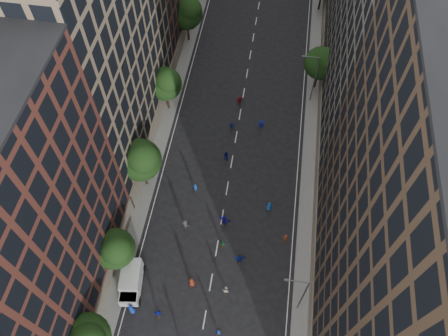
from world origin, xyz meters
name	(u,v)px	position (x,y,z in m)	size (l,w,h in m)	color
ground	(240,117)	(0.00, 40.00, 0.00)	(240.00, 240.00, 0.00)	black
sidewalk_left	(174,74)	(-12.00, 47.50, 0.07)	(4.00, 105.00, 0.15)	slate
sidewalk_right	(319,90)	(12.00, 47.50, 0.07)	(4.00, 105.00, 0.15)	slate
bldg_left_a	(3,226)	(-19.00, 11.00, 15.00)	(14.00, 22.00, 30.00)	#582A21
bldg_left_b	(81,39)	(-19.00, 35.00, 17.00)	(14.00, 26.00, 34.00)	#816C54
bldg_right_a	(426,230)	(19.00, 15.00, 18.00)	(14.00, 30.00, 36.00)	#493627
bldg_right_b	(399,25)	(19.00, 44.00, 16.50)	(14.00, 28.00, 33.00)	#5F594F
tree_left_1	(115,249)	(-11.02, 13.86, 5.55)	(4.80, 4.80, 8.21)	black
tree_left_2	(141,159)	(-10.99, 25.83, 6.36)	(5.60, 5.60, 9.45)	black
tree_left_3	(166,83)	(-11.02, 39.85, 5.82)	(5.00, 5.00, 8.58)	black
tree_left_4	(187,12)	(-11.00, 55.84, 6.10)	(5.40, 5.40, 9.08)	black
tree_right_a	(322,62)	(11.38, 47.85, 5.63)	(5.00, 5.00, 8.39)	black
streetlamp_near	(302,294)	(10.37, 12.00, 5.17)	(2.64, 0.22, 9.06)	#595B60
streetlamp_far	(314,77)	(10.37, 45.00, 5.17)	(2.64, 0.22, 9.06)	#595B60
cargo_van	(131,281)	(-9.32, 11.70, 1.45)	(3.07, 5.43, 2.75)	silver
skater_0	(132,309)	(-8.50, 8.63, 0.94)	(0.92, 0.60, 1.89)	#1436AA
skater_1	(218,332)	(1.88, 7.68, 0.81)	(0.59, 0.39, 1.63)	navy
skater_4	(158,313)	(-5.37, 8.66, 0.87)	(1.02, 0.43, 1.75)	#121F99
skater_5	(240,259)	(3.08, 16.69, 0.85)	(1.58, 0.50, 1.71)	#142AA6
skater_6	(192,282)	(-2.22, 12.87, 0.87)	(0.85, 0.55, 1.74)	maroon
skater_7	(285,238)	(8.50, 20.40, 0.76)	(0.56, 0.37, 1.53)	#AC381C
skater_8	(225,290)	(1.93, 12.61, 0.82)	(0.80, 0.62, 1.65)	#B3B3AE
skater_9	(185,224)	(-4.50, 20.26, 0.89)	(1.15, 0.66, 1.78)	#3A393D
skater_10	(223,244)	(0.72, 18.39, 0.75)	(0.88, 0.37, 1.50)	#1E6434
skater_11	(224,220)	(0.39, 21.59, 0.95)	(1.76, 0.56, 1.90)	#19139E
skater_12	(269,207)	(6.01, 24.54, 0.84)	(0.82, 0.54, 1.68)	blue
skater_13	(195,188)	(-4.26, 25.93, 0.82)	(0.60, 0.39, 1.64)	#1446A9
skater_14	(226,156)	(-0.92, 31.77, 0.91)	(0.88, 0.69, 1.81)	#121794
skater_15	(261,125)	(3.48, 38.13, 0.90)	(1.17, 0.67, 1.81)	#121D97
skater_16	(232,126)	(-0.81, 37.24, 0.85)	(1.00, 0.42, 1.71)	#13309C
skater_17	(240,100)	(-0.38, 42.71, 0.80)	(1.49, 0.47, 1.60)	maroon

